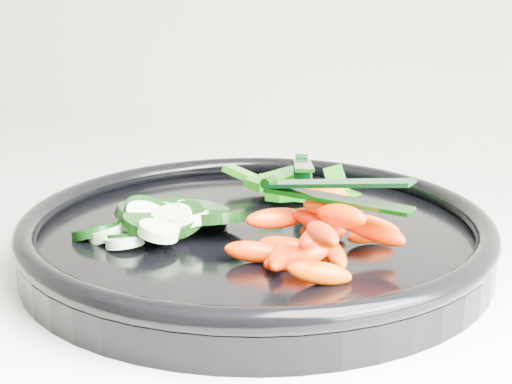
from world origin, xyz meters
The scene contains 6 objects.
veggie_tray centered at (0.50, 1.64, 0.95)m, with size 0.49×0.49×0.04m.
cucumber_pile centered at (0.43, 1.60, 0.96)m, with size 0.13×0.12×0.04m.
carrot_pile centered at (0.57, 1.60, 0.97)m, with size 0.12×0.14×0.05m.
pepper_pile centered at (0.49, 1.74, 0.96)m, with size 0.13×0.10×0.04m.
tong_carrot centered at (0.58, 1.61, 1.00)m, with size 0.11×0.02×0.02m.
tong_pepper centered at (0.49, 1.73, 0.98)m, with size 0.06×0.11×0.02m.
Camera 1 is at (0.76, 1.17, 1.14)m, focal length 50.00 mm.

